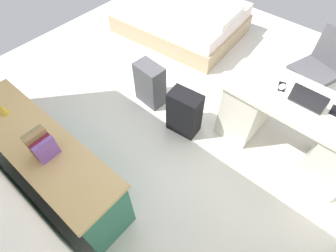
{
  "coord_description": "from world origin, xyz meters",
  "views": [
    {
      "loc": [
        -1.41,
        1.97,
        2.54
      ],
      "look_at": [
        -0.42,
        0.81,
        0.6
      ],
      "focal_mm": 28.2,
      "sensor_mm": 36.0,
      "label": 1
    }
  ],
  "objects_px": {
    "laptop": "(308,99)",
    "computer_mouse": "(282,87)",
    "suitcase_black": "(184,113)",
    "cell_phone_by_mouse": "(282,87)",
    "office_chair": "(316,73)",
    "suitcase_spare_grey": "(150,84)",
    "bed": "(181,18)",
    "cell_phone_near_laptop": "(335,110)",
    "credenza": "(50,163)",
    "figurine_small": "(3,109)",
    "desk": "(290,126)"
  },
  "relations": [
    {
      "from": "credenza",
      "to": "suitcase_black",
      "type": "distance_m",
      "value": 1.48
    },
    {
      "from": "office_chair",
      "to": "cell_phone_by_mouse",
      "type": "bearing_deg",
      "value": 81.32
    },
    {
      "from": "credenza",
      "to": "suitcase_spare_grey",
      "type": "relative_size",
      "value": 3.2
    },
    {
      "from": "suitcase_spare_grey",
      "to": "cell_phone_by_mouse",
      "type": "relative_size",
      "value": 4.14
    },
    {
      "from": "desk",
      "to": "cell_phone_by_mouse",
      "type": "bearing_deg",
      "value": -11.04
    },
    {
      "from": "office_chair",
      "to": "suitcase_black",
      "type": "height_order",
      "value": "office_chair"
    },
    {
      "from": "laptop",
      "to": "bed",
      "type": "bearing_deg",
      "value": -25.42
    },
    {
      "from": "figurine_small",
      "to": "office_chair",
      "type": "bearing_deg",
      "value": -123.89
    },
    {
      "from": "laptop",
      "to": "computer_mouse",
      "type": "relative_size",
      "value": 3.12
    },
    {
      "from": "cell_phone_by_mouse",
      "to": "figurine_small",
      "type": "xyz_separation_m",
      "value": [
        1.76,
        1.92,
        0.03
      ]
    },
    {
      "from": "laptop",
      "to": "credenza",
      "type": "bearing_deg",
      "value": 50.09
    },
    {
      "from": "suitcase_black",
      "to": "cell_phone_near_laptop",
      "type": "height_order",
      "value": "cell_phone_near_laptop"
    },
    {
      "from": "suitcase_black",
      "to": "cell_phone_by_mouse",
      "type": "bearing_deg",
      "value": -150.7
    },
    {
      "from": "computer_mouse",
      "to": "cell_phone_by_mouse",
      "type": "relative_size",
      "value": 0.74
    },
    {
      "from": "desk",
      "to": "suitcase_spare_grey",
      "type": "bearing_deg",
      "value": 13.89
    },
    {
      "from": "office_chair",
      "to": "credenza",
      "type": "relative_size",
      "value": 0.52
    },
    {
      "from": "credenza",
      "to": "cell_phone_near_laptop",
      "type": "xyz_separation_m",
      "value": [
        -1.79,
        -1.94,
        0.39
      ]
    },
    {
      "from": "credenza",
      "to": "bed",
      "type": "xyz_separation_m",
      "value": [
        0.79,
        -2.98,
        -0.12
      ]
    },
    {
      "from": "credenza",
      "to": "bed",
      "type": "height_order",
      "value": "credenza"
    },
    {
      "from": "office_chair",
      "to": "suitcase_black",
      "type": "relative_size",
      "value": 1.67
    },
    {
      "from": "suitcase_spare_grey",
      "to": "laptop",
      "type": "distance_m",
      "value": 1.76
    },
    {
      "from": "desk",
      "to": "computer_mouse",
      "type": "xyz_separation_m",
      "value": [
        0.24,
        -0.04,
        0.38
      ]
    },
    {
      "from": "cell_phone_by_mouse",
      "to": "suitcase_spare_grey",
      "type": "bearing_deg",
      "value": -0.34
    },
    {
      "from": "office_chair",
      "to": "suitcase_spare_grey",
      "type": "distance_m",
      "value": 2.03
    },
    {
      "from": "desk",
      "to": "office_chair",
      "type": "bearing_deg",
      "value": -83.31
    },
    {
      "from": "office_chair",
      "to": "bed",
      "type": "relative_size",
      "value": 0.47
    },
    {
      "from": "computer_mouse",
      "to": "cell_phone_near_laptop",
      "type": "relative_size",
      "value": 0.74
    },
    {
      "from": "desk",
      "to": "cell_phone_by_mouse",
      "type": "xyz_separation_m",
      "value": [
        0.25,
        -0.05,
        0.37
      ]
    },
    {
      "from": "credenza",
      "to": "cell_phone_near_laptop",
      "type": "relative_size",
      "value": 13.24
    },
    {
      "from": "suitcase_spare_grey",
      "to": "credenza",
      "type": "bearing_deg",
      "value": 97.75
    },
    {
      "from": "suitcase_black",
      "to": "credenza",
      "type": "bearing_deg",
      "value": 62.09
    },
    {
      "from": "suitcase_black",
      "to": "computer_mouse",
      "type": "relative_size",
      "value": 5.63
    },
    {
      "from": "credenza",
      "to": "cell_phone_by_mouse",
      "type": "relative_size",
      "value": 13.24
    },
    {
      "from": "bed",
      "to": "suitcase_black",
      "type": "height_order",
      "value": "bed"
    },
    {
      "from": "office_chair",
      "to": "suitcase_spare_grey",
      "type": "relative_size",
      "value": 1.67
    },
    {
      "from": "suitcase_black",
      "to": "cell_phone_by_mouse",
      "type": "xyz_separation_m",
      "value": [
        -0.75,
        -0.54,
        0.48
      ]
    },
    {
      "from": "desk",
      "to": "suitcase_spare_grey",
      "type": "height_order",
      "value": "desk"
    },
    {
      "from": "bed",
      "to": "laptop",
      "type": "xyz_separation_m",
      "value": [
        -2.35,
        1.12,
        0.56
      ]
    },
    {
      "from": "suitcase_spare_grey",
      "to": "desk",
      "type": "bearing_deg",
      "value": -161.44
    },
    {
      "from": "suitcase_spare_grey",
      "to": "computer_mouse",
      "type": "relative_size",
      "value": 5.63
    },
    {
      "from": "credenza",
      "to": "figurine_small",
      "type": "relative_size",
      "value": 16.36
    },
    {
      "from": "bed",
      "to": "cell_phone_near_laptop",
      "type": "bearing_deg",
      "value": 158.05
    },
    {
      "from": "bed",
      "to": "computer_mouse",
      "type": "xyz_separation_m",
      "value": [
        -2.09,
        1.07,
        0.53
      ]
    },
    {
      "from": "desk",
      "to": "figurine_small",
      "type": "height_order",
      "value": "figurine_small"
    },
    {
      "from": "office_chair",
      "to": "bed",
      "type": "height_order",
      "value": "office_chair"
    },
    {
      "from": "suitcase_black",
      "to": "computer_mouse",
      "type": "height_order",
      "value": "computer_mouse"
    },
    {
      "from": "desk",
      "to": "laptop",
      "type": "height_order",
      "value": "laptop"
    },
    {
      "from": "office_chair",
      "to": "computer_mouse",
      "type": "relative_size",
      "value": 9.4
    },
    {
      "from": "cell_phone_near_laptop",
      "to": "figurine_small",
      "type": "bearing_deg",
      "value": 37.95
    },
    {
      "from": "office_chair",
      "to": "suitcase_spare_grey",
      "type": "height_order",
      "value": "office_chair"
    }
  ]
}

